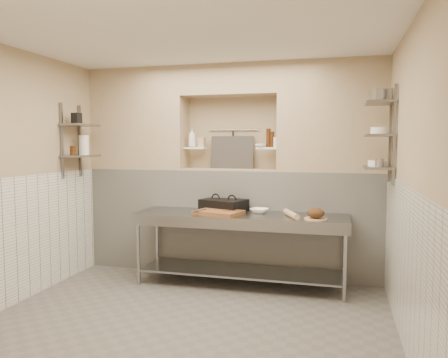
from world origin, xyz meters
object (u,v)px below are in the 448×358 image
(rolling_pin, at_px, (291,214))
(panini_press, at_px, (224,205))
(prep_table, at_px, (240,235))
(bread_loaf, at_px, (316,213))
(cutting_board, at_px, (219,213))
(bottle_soap, at_px, (192,138))
(jug_left, at_px, (84,145))
(mixing_bowl, at_px, (259,211))
(bowl_alcove, at_px, (260,145))

(rolling_pin, bearing_deg, panini_press, 162.23)
(prep_table, height_order, bread_loaf, bread_loaf)
(panini_press, height_order, bread_loaf, panini_press)
(cutting_board, bearing_deg, bread_loaf, -2.78)
(prep_table, distance_m, bread_loaf, 0.98)
(prep_table, height_order, cutting_board, cutting_board)
(bottle_soap, height_order, jug_left, bottle_soap)
(prep_table, xyz_separation_m, bottle_soap, (-0.80, 0.52, 1.20))
(rolling_pin, relative_size, bottle_soap, 1.76)
(panini_press, distance_m, cutting_board, 0.33)
(panini_press, relative_size, cutting_board, 1.17)
(prep_table, relative_size, mixing_bowl, 11.48)
(panini_press, height_order, bowl_alcove, bowl_alcove)
(cutting_board, distance_m, mixing_bowl, 0.52)
(prep_table, height_order, mixing_bowl, mixing_bowl)
(cutting_board, xyz_separation_m, bread_loaf, (1.16, -0.06, 0.05))
(prep_table, bearing_deg, bottle_soap, 146.90)
(mixing_bowl, distance_m, bread_loaf, 0.77)
(mixing_bowl, relative_size, bowl_alcove, 1.49)
(rolling_pin, xyz_separation_m, bowl_alcove, (-0.47, 0.59, 0.80))
(bread_loaf, bearing_deg, rolling_pin, 162.34)
(bread_loaf, height_order, bowl_alcove, bowl_alcove)
(mixing_bowl, xyz_separation_m, rolling_pin, (0.42, -0.22, 0.01))
(panini_press, height_order, jug_left, jug_left)
(prep_table, height_order, panini_press, panini_press)
(bread_loaf, relative_size, bottle_soap, 0.77)
(prep_table, distance_m, mixing_bowl, 0.38)
(bread_loaf, xyz_separation_m, jug_left, (-3.02, 0.10, 0.77))
(prep_table, bearing_deg, rolling_pin, -6.20)
(prep_table, height_order, jug_left, jug_left)
(panini_press, height_order, rolling_pin, panini_press)
(panini_press, bearing_deg, mixing_bowl, 11.29)
(bread_loaf, relative_size, jug_left, 0.77)
(bread_loaf, height_order, jug_left, jug_left)
(bottle_soap, bearing_deg, bread_loaf, -21.68)
(panini_press, bearing_deg, jug_left, -152.10)
(mixing_bowl, bearing_deg, panini_press, 171.83)
(mixing_bowl, distance_m, bowl_alcove, 0.89)
(rolling_pin, height_order, bottle_soap, bottle_soap)
(mixing_bowl, relative_size, bread_loaf, 1.15)
(prep_table, distance_m, cutting_board, 0.39)
(prep_table, relative_size, bread_loaf, 13.16)
(cutting_board, height_order, bread_loaf, bread_loaf)
(cutting_board, relative_size, rolling_pin, 1.19)
(rolling_pin, height_order, bread_loaf, bread_loaf)
(cutting_board, relative_size, bowl_alcove, 3.57)
(rolling_pin, distance_m, bowl_alcove, 1.10)
(bottle_soap, bearing_deg, prep_table, -33.10)
(rolling_pin, bearing_deg, mixing_bowl, 152.35)
(prep_table, xyz_separation_m, jug_left, (-2.11, -0.05, 1.10))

